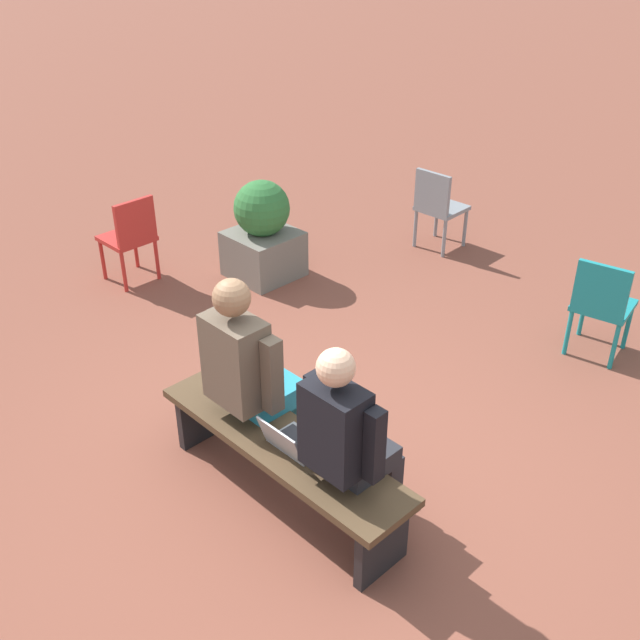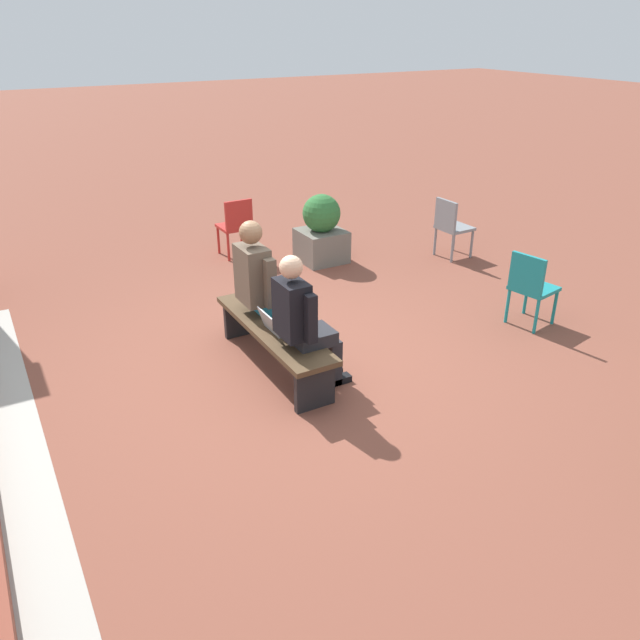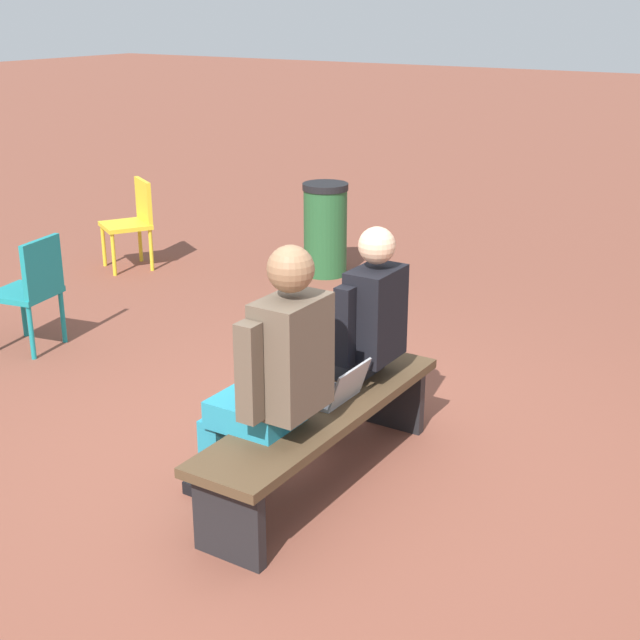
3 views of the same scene
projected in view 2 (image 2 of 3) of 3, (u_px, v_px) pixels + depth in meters
ground_plane at (292, 363)px, 6.15m from camera, size 60.00×60.00×0.00m
concrete_strip at (17, 438)px, 5.04m from camera, size 5.50×0.40×0.01m
bench at (274, 335)px, 5.92m from camera, size 1.80×0.44×0.45m
person_student at (303, 319)px, 5.43m from camera, size 0.52×0.66×1.31m
person_adult at (264, 284)px, 6.05m from camera, size 0.57×0.72×1.39m
laptop at (277, 326)px, 5.77m from camera, size 0.32×0.29×0.21m
plastic_chair_far_right at (531, 285)px, 6.71m from camera, size 0.49×0.49×0.84m
plastic_chair_near_bench_left at (236, 224)px, 8.70m from camera, size 0.43×0.43×0.84m
plastic_chair_by_pillar at (451, 224)px, 8.68m from camera, size 0.43×0.43×0.84m
planter at (321, 231)px, 8.57m from camera, size 0.60×0.60×0.94m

